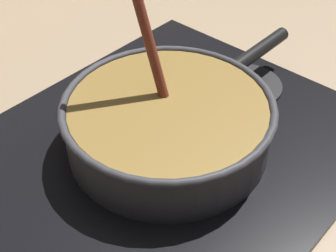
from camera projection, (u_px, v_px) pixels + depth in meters
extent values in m
cube|color=#9E8466|center=(246.00, 233.00, 0.62)|extent=(2.40, 1.60, 0.04)
cube|color=black|center=(168.00, 148.00, 0.70)|extent=(0.56, 0.48, 0.01)
torus|color=#592D0C|center=(168.00, 143.00, 0.69)|extent=(0.16, 0.16, 0.01)
cylinder|color=#262628|center=(245.00, 85.00, 0.80)|extent=(0.12, 0.12, 0.01)
cylinder|color=#38383D|center=(168.00, 126.00, 0.67)|extent=(0.28, 0.28, 0.07)
cylinder|color=olive|center=(168.00, 124.00, 0.67)|extent=(0.27, 0.27, 0.07)
torus|color=#38383D|center=(168.00, 105.00, 0.65)|extent=(0.29, 0.29, 0.01)
cylinder|color=black|center=(258.00, 51.00, 0.78)|extent=(0.15, 0.02, 0.02)
cylinder|color=beige|center=(111.00, 84.00, 0.70)|extent=(0.04, 0.04, 0.01)
cylinder|color=#EDD88C|center=(173.00, 110.00, 0.65)|extent=(0.03, 0.03, 0.01)
cylinder|color=#E5CC7A|center=(218.00, 108.00, 0.66)|extent=(0.03, 0.03, 0.01)
cylinder|color=#EDD88C|center=(187.00, 132.00, 0.62)|extent=(0.03, 0.03, 0.01)
cylinder|color=#EDD88C|center=(112.00, 112.00, 0.65)|extent=(0.04, 0.04, 0.01)
cylinder|color=#E5CC7A|center=(142.00, 75.00, 0.72)|extent=(0.03, 0.03, 0.01)
cylinder|color=beige|center=(216.00, 78.00, 0.71)|extent=(0.04, 0.04, 0.01)
cylinder|color=maroon|center=(143.00, 21.00, 0.62)|extent=(0.02, 0.10, 0.23)
cube|color=brown|center=(167.00, 106.00, 0.67)|extent=(0.03, 0.05, 0.01)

